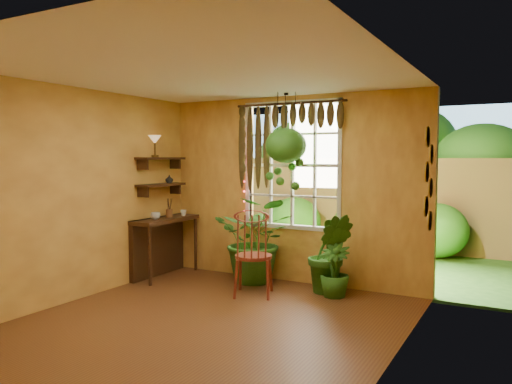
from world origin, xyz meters
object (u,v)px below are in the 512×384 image
potted_plant_mid (330,253)px  counter_ledge (160,240)px  hanging_basket (286,150)px  potted_plant_left (257,239)px  windsor_chair (253,267)px

potted_plant_mid → counter_ledge: bearing=-173.4°
potted_plant_mid → hanging_basket: hanging_basket is taller
counter_ledge → potted_plant_mid: bearing=6.6°
potted_plant_left → windsor_chair: bearing=-65.0°
windsor_chair → potted_plant_mid: bearing=13.2°
counter_ledge → potted_plant_left: bearing=13.3°
windsor_chair → hanging_basket: (0.18, 0.60, 1.53)m
counter_ledge → potted_plant_left: (1.50, 0.35, 0.08)m
counter_ledge → hanging_basket: hanging_basket is taller
windsor_chair → potted_plant_left: (-0.30, 0.65, 0.25)m
counter_ledge → potted_plant_mid: 2.66m
potted_plant_mid → hanging_basket: (-0.65, -0.00, 1.37)m
hanging_basket → windsor_chair: bearing=-106.8°
counter_ledge → potted_plant_left: 1.54m
counter_ledge → hanging_basket: 2.42m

